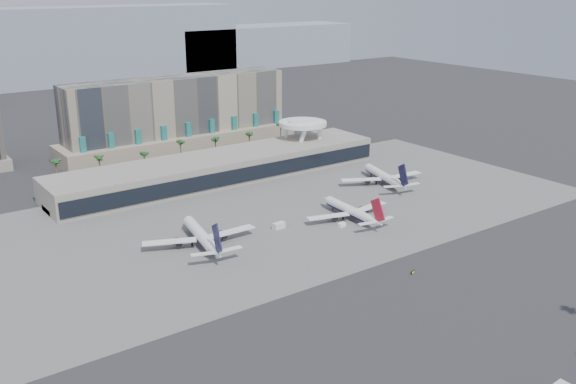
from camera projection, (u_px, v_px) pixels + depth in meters
ground at (373, 251)px, 232.86m from camera, size 900.00×900.00×0.00m
apron_pad at (285, 209)px, 275.29m from camera, size 260.00×130.00×0.06m
mountain_ridge at (54, 52)px, 601.54m from camera, size 680.00×60.00×70.00m
hotel at (179, 121)px, 367.69m from camera, size 140.00×30.00×42.00m
terminal at (221, 166)px, 315.57m from camera, size 170.00×32.50×14.50m
saucer_structure at (303, 126)px, 347.00m from camera, size 26.00×26.00×21.89m
palm_row at (199, 143)px, 345.32m from camera, size 157.80×2.80×13.10m
airliner_left at (201, 236)px, 236.90m from camera, size 42.78×44.45×15.49m
airliner_centre at (351, 211)px, 263.63m from camera, size 39.60×40.84×14.09m
airliner_right at (384, 176)px, 308.73m from camera, size 41.32×42.83×15.16m
service_vehicle_a at (279, 226)px, 253.89m from camera, size 5.27×2.99×2.46m
service_vehicle_b at (342, 225)px, 255.87m from camera, size 3.23×2.03×1.59m
taxiway_sign at (413, 272)px, 215.06m from camera, size 2.20×0.93×1.00m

